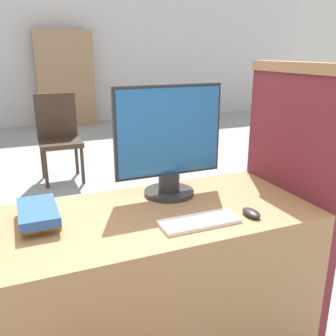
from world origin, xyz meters
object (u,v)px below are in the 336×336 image
at_px(monitor, 169,144).
at_px(keyboard, 199,221).
at_px(mouse, 251,213).
at_px(book_stack, 38,214).
at_px(far_chair, 59,133).

relative_size(monitor, keyboard, 1.62).
distance_m(keyboard, mouse, 0.24).
distance_m(monitor, mouse, 0.50).
xyz_separation_m(monitor, book_stack, (-0.62, -0.09, -0.22)).
distance_m(mouse, book_stack, 0.89).
bearing_deg(mouse, monitor, 121.43).
relative_size(monitor, mouse, 5.03).
bearing_deg(monitor, keyboard, -91.87).
bearing_deg(keyboard, mouse, -5.21).
relative_size(book_stack, far_chair, 0.29).
height_order(monitor, book_stack, monitor).
xyz_separation_m(keyboard, book_stack, (-0.61, 0.26, 0.03)).
distance_m(monitor, far_chair, 2.66).
bearing_deg(monitor, book_stack, -171.57).
relative_size(keyboard, far_chair, 0.35).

